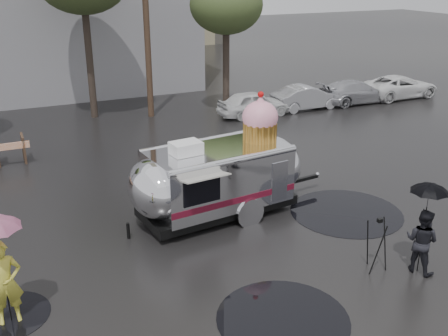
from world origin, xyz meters
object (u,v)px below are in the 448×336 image
person_left (5,283)px  tripod (377,241)px  person_right (422,241)px  airstream_trailer (220,174)px

person_left → tripod: bearing=-12.7°
person_right → tripod: 1.01m
airstream_trailer → person_left: airstream_trailer is taller
airstream_trailer → tripod: airstream_trailer is taller
person_left → tripod: 8.15m
person_left → person_right: bearing=-14.5°
airstream_trailer → tripod: (2.10, -4.25, -0.47)m
airstream_trailer → person_right: airstream_trailer is taller
person_left → person_right: 9.12m
airstream_trailer → person_left: size_ratio=3.65×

